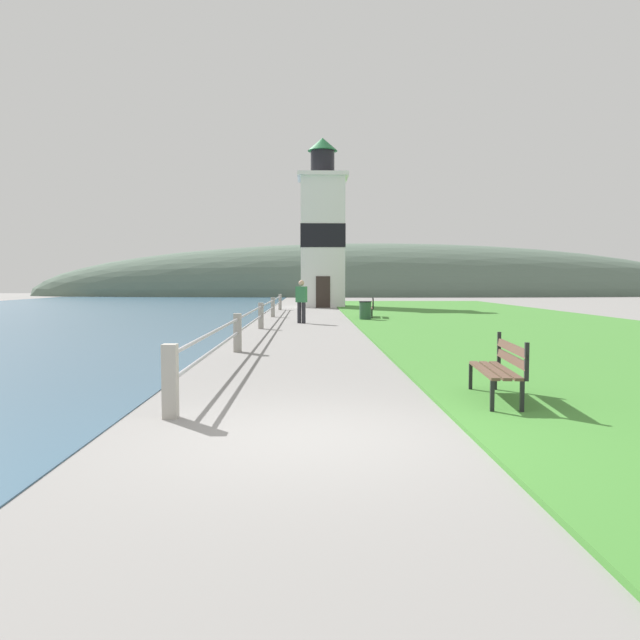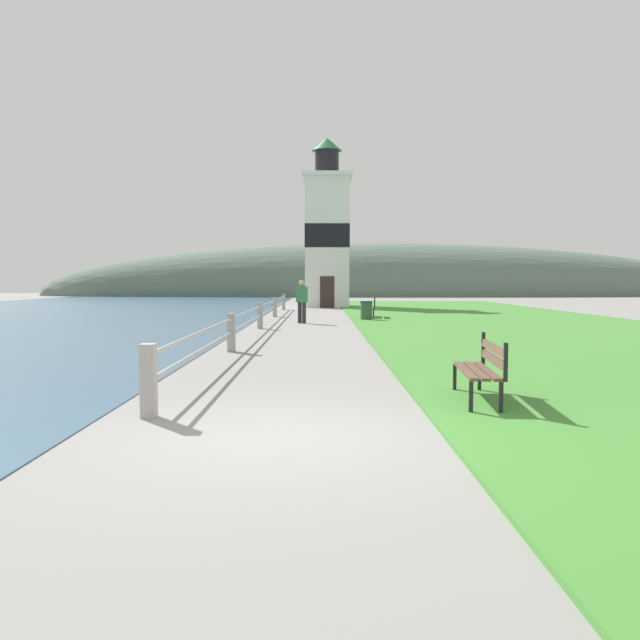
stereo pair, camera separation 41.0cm
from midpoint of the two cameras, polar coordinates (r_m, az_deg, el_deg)
name	(u,v)px [view 1 (the left image)]	position (r m, az deg, el deg)	size (l,w,h in m)	color
ground_plane	(306,438)	(6.93, -3.00, -10.70)	(160.00, 160.00, 0.00)	gray
grass_verge	(506,323)	(25.60, 16.19, -0.30)	(12.00, 53.06, 0.06)	#428433
seawall_railing	(261,313)	(22.36, -5.95, 0.63)	(0.18, 29.25, 0.93)	#A8A399
park_bench_near	(501,366)	(8.98, 14.94, -4.05)	(0.62, 1.70, 0.94)	brown
park_bench_midway	(370,307)	(28.45, 4.17, 1.23)	(0.64, 1.83, 0.94)	brown
lighthouse	(323,234)	(40.97, -0.06, 7.91)	(3.23, 3.23, 10.93)	white
person_strolling	(301,300)	(25.11, -2.18, 1.85)	(0.48, 0.37, 1.74)	#28282D
trash_bin	(365,311)	(26.75, 3.72, 0.84)	(0.54, 0.54, 0.84)	#2D5138
distant_hillside	(378,296)	(72.52, 5.17, 2.24)	(80.00, 16.00, 12.00)	#566B5B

